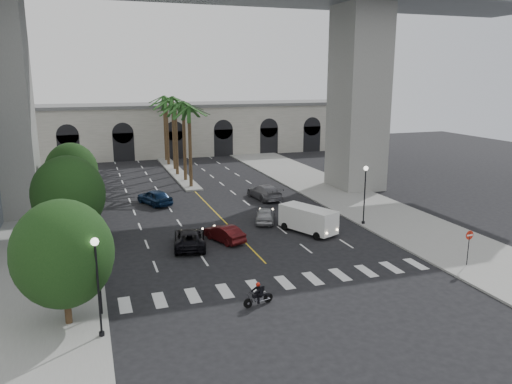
# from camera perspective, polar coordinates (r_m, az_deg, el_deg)

# --- Properties ---
(ground) EXTENTS (140.00, 140.00, 0.00)m
(ground) POSITION_cam_1_polar(r_m,az_deg,el_deg) (33.95, 2.32, -9.34)
(ground) COLOR black
(ground) RESTS_ON ground
(sidewalk_left) EXTENTS (8.00, 100.00, 0.15)m
(sidewalk_left) POSITION_cam_1_polar(r_m,az_deg,el_deg) (46.19, -22.58, -4.12)
(sidewalk_left) COLOR gray
(sidewalk_left) RESTS_ON ground
(sidewalk_right) EXTENTS (8.00, 100.00, 0.15)m
(sidewalk_right) POSITION_cam_1_polar(r_m,az_deg,el_deg) (53.10, 11.62, -1.20)
(sidewalk_right) COLOR gray
(sidewalk_right) RESTS_ON ground
(median) EXTENTS (2.00, 24.00, 0.20)m
(median) POSITION_cam_1_polar(r_m,az_deg,el_deg) (69.38, -9.08, 2.27)
(median) COLOR gray
(median) RESTS_ON ground
(pier_building) EXTENTS (71.00, 10.50, 8.50)m
(pier_building) POSITION_cam_1_polar(r_m,az_deg,el_deg) (85.43, -11.18, 7.03)
(pier_building) COLOR beige
(pier_building) RESTS_ON ground
(bridge) EXTENTS (75.00, 13.00, 26.00)m
(bridge) POSITION_cam_1_polar(r_m,az_deg,el_deg) (53.61, -2.85, 19.04)
(bridge) COLOR gray
(bridge) RESTS_ON ground
(palm_a) EXTENTS (3.20, 3.20, 10.30)m
(palm_a) POSITION_cam_1_polar(r_m,az_deg,el_deg) (58.47, -7.67, 9.21)
(palm_a) COLOR #47331E
(palm_a) RESTS_ON ground
(palm_b) EXTENTS (3.20, 3.20, 10.60)m
(palm_b) POSITION_cam_1_polar(r_m,az_deg,el_deg) (62.39, -8.32, 9.69)
(palm_b) COLOR #47331E
(palm_b) RESTS_ON ground
(palm_c) EXTENTS (3.20, 3.20, 10.10)m
(palm_c) POSITION_cam_1_polar(r_m,az_deg,el_deg) (66.30, -9.22, 9.45)
(palm_c) COLOR #47331E
(palm_c) RESTS_ON ground
(palm_d) EXTENTS (3.20, 3.20, 10.90)m
(palm_d) POSITION_cam_1_polar(r_m,az_deg,el_deg) (70.25, -9.53, 10.24)
(palm_d) COLOR #47331E
(palm_d) RESTS_ON ground
(palm_e) EXTENTS (3.20, 3.20, 10.40)m
(palm_e) POSITION_cam_1_polar(r_m,az_deg,el_deg) (74.18, -10.23, 10.00)
(palm_e) COLOR #47331E
(palm_e) RESTS_ON ground
(palm_f) EXTENTS (3.20, 3.20, 10.70)m
(palm_f) POSITION_cam_1_polar(r_m,az_deg,el_deg) (78.16, -10.48, 10.34)
(palm_f) COLOR #47331E
(palm_f) RESTS_ON ground
(street_tree_near) EXTENTS (5.20, 5.20, 6.89)m
(street_tree_near) POSITION_cam_1_polar(r_m,az_deg,el_deg) (27.74, -21.21, -6.61)
(street_tree_near) COLOR #382616
(street_tree_near) RESTS_ON ground
(street_tree_mid) EXTENTS (5.44, 5.44, 7.21)m
(street_tree_mid) POSITION_cam_1_polar(r_m,az_deg,el_deg) (40.21, -20.65, -0.31)
(street_tree_mid) COLOR #382616
(street_tree_mid) RESTS_ON ground
(street_tree_far) EXTENTS (5.04, 5.04, 6.68)m
(street_tree_far) POSITION_cam_1_polar(r_m,az_deg,el_deg) (52.03, -20.33, 2.27)
(street_tree_far) COLOR #382616
(street_tree_far) RESTS_ON ground
(lamp_post_left_near) EXTENTS (0.40, 0.40, 5.35)m
(lamp_post_left_near) POSITION_cam_1_polar(r_m,az_deg,el_deg) (26.10, -17.66, -9.45)
(lamp_post_left_near) COLOR black
(lamp_post_left_near) RESTS_ON ground
(lamp_post_left_far) EXTENTS (0.40, 0.40, 5.35)m
(lamp_post_left_far) POSITION_cam_1_polar(r_m,az_deg,el_deg) (46.25, -18.41, 0.28)
(lamp_post_left_far) COLOR black
(lamp_post_left_far) RESTS_ON ground
(lamp_post_right) EXTENTS (0.40, 0.40, 5.35)m
(lamp_post_right) POSITION_cam_1_polar(r_m,az_deg,el_deg) (44.73, 12.33, 0.23)
(lamp_post_right) COLOR black
(lamp_post_right) RESTS_ON ground
(traffic_signal_near) EXTENTS (0.25, 0.18, 3.65)m
(traffic_signal_near) POSITION_cam_1_polar(r_m,az_deg,el_deg) (28.69, -17.50, -8.89)
(traffic_signal_near) COLOR black
(traffic_signal_near) RESTS_ON ground
(traffic_signal_far) EXTENTS (0.25, 0.18, 3.65)m
(traffic_signal_far) POSITION_cam_1_polar(r_m,az_deg,el_deg) (32.45, -17.73, -6.33)
(traffic_signal_far) COLOR black
(traffic_signal_far) RESTS_ON ground
(motorcycle_rider) EXTENTS (1.92, 0.63, 1.41)m
(motorcycle_rider) POSITION_cam_1_polar(r_m,az_deg,el_deg) (29.43, 0.36, -11.64)
(motorcycle_rider) COLOR black
(motorcycle_rider) RESTS_ON ground
(car_a) EXTENTS (3.06, 4.38, 1.38)m
(car_a) POSITION_cam_1_polar(r_m,az_deg,el_deg) (45.21, 1.07, -2.63)
(car_a) COLOR #A3A3A7
(car_a) RESTS_ON ground
(car_b) EXTENTS (2.79, 4.29, 1.34)m
(car_b) POSITION_cam_1_polar(r_m,az_deg,el_deg) (40.15, -3.66, -4.74)
(car_b) COLOR #460E0F
(car_b) RESTS_ON ground
(car_c) EXTENTS (3.19, 5.37, 1.40)m
(car_c) POSITION_cam_1_polar(r_m,az_deg,el_deg) (39.11, -7.61, -5.28)
(car_c) COLOR black
(car_c) RESTS_ON ground
(car_d) EXTENTS (2.76, 5.63, 1.58)m
(car_d) POSITION_cam_1_polar(r_m,az_deg,el_deg) (53.77, 0.98, 0.03)
(car_d) COLOR slate
(car_d) RESTS_ON ground
(car_e) EXTENTS (3.57, 5.04, 1.60)m
(car_e) POSITION_cam_1_polar(r_m,az_deg,el_deg) (52.42, -11.50, -0.57)
(car_e) COLOR #0E2344
(car_e) RESTS_ON ground
(cargo_van) EXTENTS (3.81, 5.46, 2.19)m
(cargo_van) POSITION_cam_1_polar(r_m,az_deg,el_deg) (42.30, 6.01, -3.08)
(cargo_van) COLOR white
(cargo_van) RESTS_ON ground
(pedestrian_a) EXTENTS (0.73, 0.59, 1.73)m
(pedestrian_a) POSITION_cam_1_polar(r_m,az_deg,el_deg) (33.17, -17.91, -8.66)
(pedestrian_a) COLOR black
(pedestrian_a) RESTS_ON sidewalk_left
(pedestrian_b) EXTENTS (1.13, 1.02, 1.91)m
(pedestrian_b) POSITION_cam_1_polar(r_m,az_deg,el_deg) (38.43, -25.35, -6.17)
(pedestrian_b) COLOR black
(pedestrian_b) RESTS_ON sidewalk_left
(do_not_enter_sign) EXTENTS (0.65, 0.07, 2.64)m
(do_not_enter_sign) POSITION_cam_1_polar(r_m,az_deg,el_deg) (37.43, 23.17, -5.14)
(do_not_enter_sign) COLOR black
(do_not_enter_sign) RESTS_ON ground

